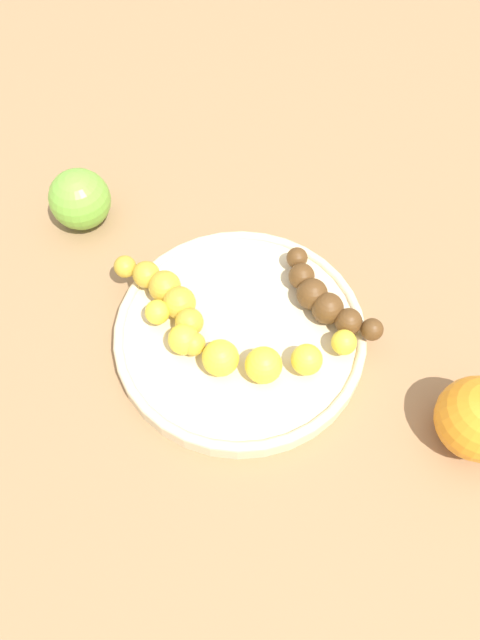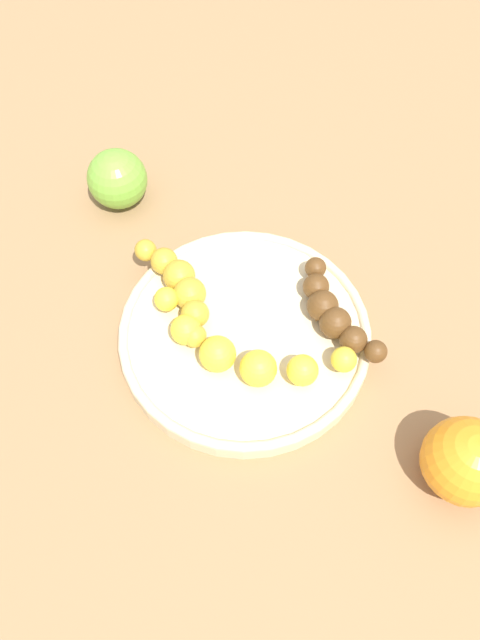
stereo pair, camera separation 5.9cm
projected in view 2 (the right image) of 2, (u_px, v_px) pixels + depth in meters
The scene contains 7 objects.
ground_plane at pixel (240, 339), 0.62m from camera, with size 2.40×2.40×0.00m, color #936D47.
fruit_bowl at pixel (240, 333), 0.61m from camera, with size 0.25×0.25×0.02m.
banana_yellow at pixel (237, 352), 0.57m from camera, with size 0.19×0.10×0.04m.
banana_overripe at pixel (328, 313), 0.59m from camera, with size 0.08×0.12×0.03m.
banana_spotted at pixel (175, 286), 0.61m from camera, with size 0.08×0.13×0.03m.
apple_green at pixel (113, 179), 0.69m from camera, with size 0.07×0.07×0.07m, color #72B238.
orange_fruit at pixel (460, 461), 0.51m from camera, with size 0.08×0.08×0.08m, color orange.
Camera 2 is at (-0.00, 0.31, 0.54)m, focal length 34.18 mm.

